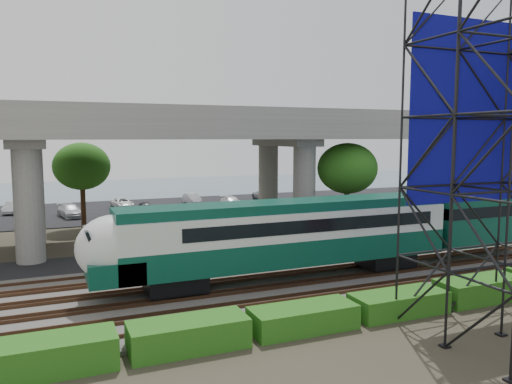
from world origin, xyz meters
name	(u,v)px	position (x,y,z in m)	size (l,w,h in m)	color
ground	(244,302)	(0.00, 0.00, 0.00)	(140.00, 140.00, 0.00)	#474233
ballast_bed	(231,289)	(0.00, 2.00, 0.10)	(90.00, 12.00, 0.20)	slate
service_road	(189,255)	(0.00, 10.50, 0.04)	(90.00, 5.00, 0.08)	black
parking_lot	(134,210)	(0.00, 34.00, 0.04)	(90.00, 18.00, 0.08)	black
harbor_water	(111,191)	(0.00, 56.00, 0.01)	(140.00, 40.00, 0.03)	#476474
rail_tracks	(231,285)	(0.00, 2.00, 0.28)	(90.00, 9.52, 0.16)	#472D1E
commuter_train	(323,230)	(5.63, 2.00, 2.88)	(29.30, 3.06, 4.30)	black
overpass	(150,136)	(-1.43, 16.00, 8.21)	(80.00, 12.00, 12.40)	#9E9B93
hedge_strip	(303,317)	(1.01, -4.30, 0.56)	(34.60, 1.80, 1.20)	#215F15
trees	(107,172)	(-4.67, 16.17, 5.57)	(40.94, 16.94, 7.69)	#382314
parked_cars	(144,204)	(1.07, 33.57, 0.68)	(38.74, 9.59, 1.29)	white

